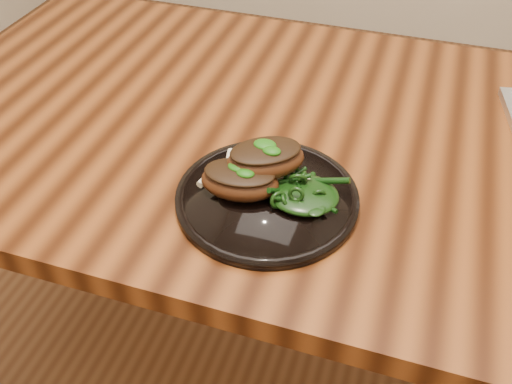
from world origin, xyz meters
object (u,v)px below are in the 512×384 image
Objects in this scene: desk at (345,176)px; plate at (267,198)px; greens_heap at (304,191)px; lamb_chop_front at (239,180)px.

plate is (-0.09, -0.20, 0.09)m from desk.
lamb_chop_front is at bearing -171.20° from greens_heap.
plate reaches higher than desk.
greens_heap is (0.05, 0.00, 0.02)m from plate.
greens_heap is at bearing 5.19° from plate.
greens_heap is (0.09, 0.01, -0.01)m from lamb_chop_front.
plate is at bearing -174.81° from greens_heap.
greens_heap reaches higher than desk.
plate is 0.05m from lamb_chop_front.
lamb_chop_front reaches higher than plate.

